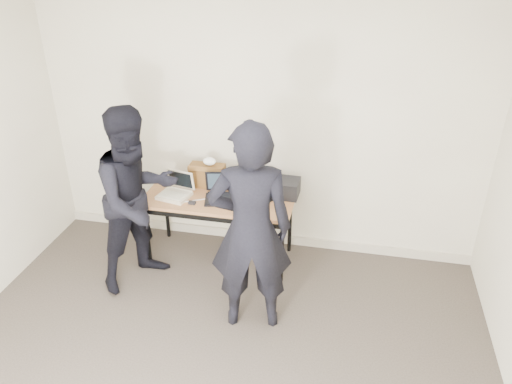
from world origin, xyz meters
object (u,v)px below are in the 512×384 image
(laptop_right, at_px, (263,189))
(leather_satchel, at_px, (207,175))
(laptop_beige, at_px, (176,192))
(person_typist, at_px, (251,230))
(desk, at_px, (219,203))
(equipment_box, at_px, (284,188))
(laptop_center, at_px, (222,193))
(person_observer, at_px, (137,199))

(laptop_right, bearing_deg, leather_satchel, 135.34)
(laptop_beige, distance_m, person_typist, 1.26)
(person_typist, bearing_deg, laptop_right, -97.09)
(laptop_beige, relative_size, laptop_right, 0.82)
(desk, xyz_separation_m, laptop_right, (0.42, 0.18, 0.11))
(laptop_right, distance_m, equipment_box, 0.22)
(laptop_right, relative_size, leather_satchel, 1.18)
(laptop_center, height_order, person_typist, person_typist)
(laptop_right, height_order, equipment_box, laptop_right)
(laptop_center, bearing_deg, laptop_right, 11.03)
(desk, bearing_deg, laptop_right, 23.29)
(desk, relative_size, leather_satchel, 4.15)
(person_observer, bearing_deg, laptop_right, -24.77)
(laptop_beige, relative_size, equipment_box, 1.18)
(laptop_center, relative_size, leather_satchel, 1.07)
(desk, distance_m, person_typist, 1.04)
(desk, bearing_deg, laptop_center, 16.73)
(laptop_beige, bearing_deg, equipment_box, 24.27)
(laptop_center, bearing_deg, person_typist, -73.44)
(laptop_right, bearing_deg, equipment_box, -36.08)
(laptop_beige, bearing_deg, laptop_center, 18.26)
(laptop_beige, xyz_separation_m, person_observer, (-0.21, -0.42, 0.12))
(laptop_right, xyz_separation_m, equipment_box, (0.21, 0.01, 0.03))
(leather_satchel, distance_m, equipment_box, 0.81)
(laptop_right, bearing_deg, person_typist, -124.40)
(desk, distance_m, laptop_center, 0.12)
(desk, relative_size, laptop_right, 3.52)
(desk, distance_m, leather_satchel, 0.34)
(laptop_center, relative_size, laptop_right, 0.91)
(desk, bearing_deg, leather_satchel, 128.48)
(laptop_center, height_order, equipment_box, laptop_center)
(desk, distance_m, person_observer, 0.82)
(laptop_beige, bearing_deg, person_typist, -28.88)
(equipment_box, relative_size, person_observer, 0.17)
(leather_satchel, relative_size, equipment_box, 1.23)
(laptop_right, xyz_separation_m, person_observer, (-1.06, -0.64, 0.12))
(laptop_center, distance_m, person_typist, 1.00)
(laptop_center, height_order, leather_satchel, same)
(desk, distance_m, equipment_box, 0.67)
(leather_satchel, xyz_separation_m, person_observer, (-0.46, -0.69, 0.04))
(desk, relative_size, laptop_beige, 4.30)
(equipment_box, bearing_deg, desk, -163.06)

